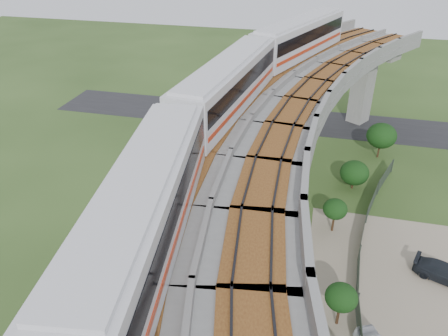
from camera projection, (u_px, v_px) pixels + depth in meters
The scene contains 10 objects.
ground at pixel (231, 287), 30.49m from camera, with size 160.00×160.00×0.00m, color #2D441B.
asphalt_road at pixel (283, 119), 55.74m from camera, with size 60.00×8.00×0.03m, color #232326.
viaduct at pixel (297, 184), 25.18m from camera, with size 19.58×73.98×11.40m.
metro_train at pixel (232, 140), 22.77m from camera, with size 11.59×61.33×3.64m.
fence at pixel (378, 305), 28.10m from camera, with size 3.87×38.73×1.50m.
tree_0 at pixel (382, 136), 45.71m from camera, with size 3.09×3.09×3.87m.
tree_1 at pixel (354, 173), 40.74m from camera, with size 2.68×2.68×2.84m.
tree_2 at pixel (335, 209), 34.85m from camera, with size 1.95×1.95×3.01m.
tree_3 at pixel (341, 297), 26.57m from camera, with size 2.01×2.01×3.17m.
car_dark at pixel (445, 273), 30.78m from camera, with size 1.70×4.18×1.21m, color black.
Camera 1 is at (4.86, -21.75, 22.41)m, focal length 35.00 mm.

